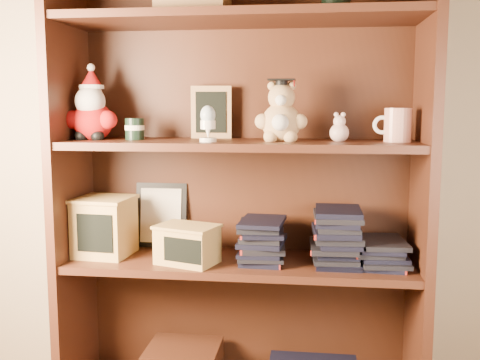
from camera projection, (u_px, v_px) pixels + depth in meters
The scene contains 16 objects.
bookcase at pixel (241, 190), 1.90m from camera, with size 1.20×0.35×1.60m.
shelf_lower at pixel (240, 263), 1.89m from camera, with size 1.14×0.33×0.02m.
shelf_upper at pixel (240, 144), 1.83m from camera, with size 1.14×0.33×0.02m.
santa_plush at pixel (92, 111), 1.88m from camera, with size 0.18×0.13×0.26m.
teachers_tin at pixel (135, 129), 1.87m from camera, with size 0.06×0.06×0.07m.
chalkboard_plaque at pixel (211, 113), 1.95m from camera, with size 0.14×0.08×0.18m.
egg_cup at pixel (208, 122), 1.76m from camera, with size 0.05×0.05×0.11m.
grad_teddy_bear at pixel (281, 117), 1.80m from camera, with size 0.17×0.14×0.20m.
pink_figurine at pixel (339, 130), 1.79m from camera, with size 0.06×0.06×0.10m.
teacher_mug at pixel (397, 125), 1.76m from camera, with size 0.12×0.08×0.11m.
certificate_frame at pixel (161, 215), 2.04m from camera, with size 0.19×0.05×0.23m.
treats_box at pixel (104, 226), 1.93m from camera, with size 0.20×0.20×0.20m.
pencils_box at pixel (187, 244), 1.83m from camera, with size 0.23×0.19×0.13m.
book_stack_left at pixel (262, 239), 1.87m from camera, with size 0.14×0.20×0.14m.
book_stack_mid at pixel (335, 237), 1.83m from camera, with size 0.14×0.20×0.18m.
book_stack_right at pixel (379, 250), 1.82m from camera, with size 0.14×0.20×0.10m.
Camera 1 is at (0.28, -0.51, 1.07)m, focal length 42.00 mm.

